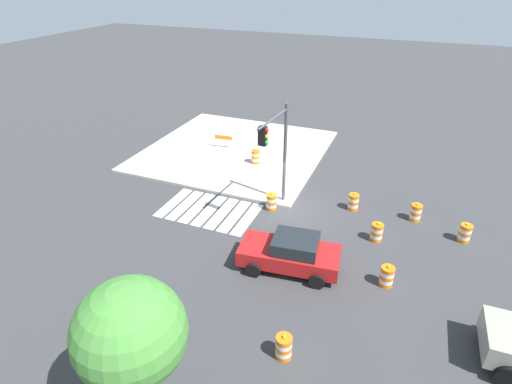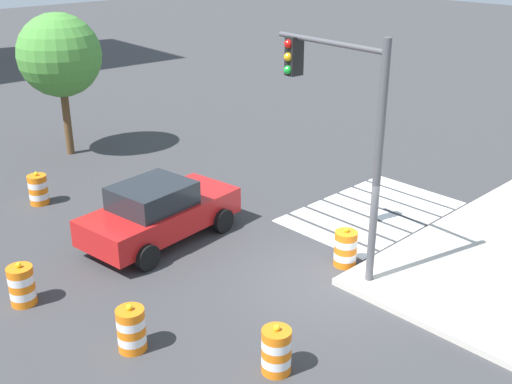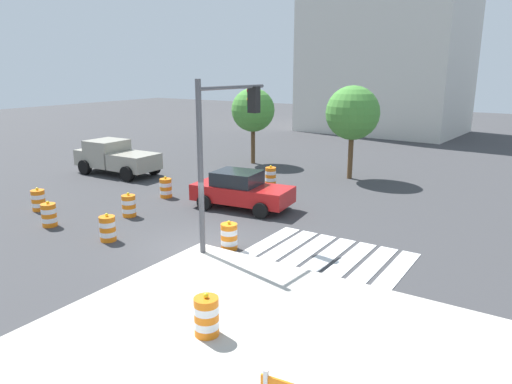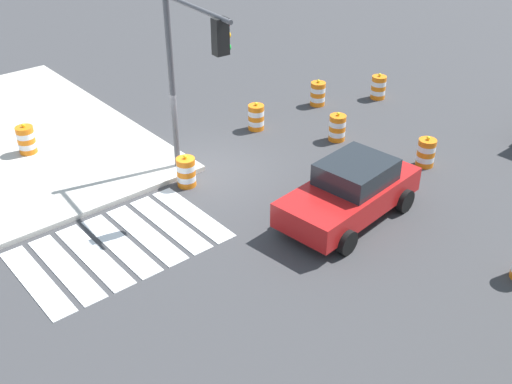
% 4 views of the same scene
% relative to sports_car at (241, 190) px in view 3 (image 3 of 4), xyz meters
% --- Properties ---
extents(ground_plane, '(120.00, 120.00, 0.00)m').
position_rel_sports_car_xyz_m(ground_plane, '(1.50, -4.65, -0.81)').
color(ground_plane, '#38383A').
extents(crosswalk_stripes, '(5.10, 3.20, 0.02)m').
position_rel_sports_car_xyz_m(crosswalk_stripes, '(5.50, -2.85, -0.80)').
color(crosswalk_stripes, silver).
rests_on(crosswalk_stripes, ground).
extents(sports_car, '(4.48, 2.51, 1.63)m').
position_rel_sports_car_xyz_m(sports_car, '(0.00, 0.00, 0.00)').
color(sports_car, red).
rests_on(sports_car, ground).
extents(pickup_truck, '(5.19, 2.43, 1.92)m').
position_rel_sports_car_xyz_m(pickup_truck, '(-10.09, 1.80, 0.16)').
color(pickup_truck, gray).
rests_on(pickup_truck, ground).
extents(traffic_barrel_near_corner, '(0.56, 0.56, 1.02)m').
position_rel_sports_car_xyz_m(traffic_barrel_near_corner, '(-1.20, 4.48, -0.36)').
color(traffic_barrel_near_corner, orange).
rests_on(traffic_barrel_near_corner, ground).
extents(traffic_barrel_crosswalk_end, '(0.56, 0.56, 1.02)m').
position_rel_sports_car_xyz_m(traffic_barrel_crosswalk_end, '(-4.01, -0.46, -0.36)').
color(traffic_barrel_crosswalk_end, orange).
rests_on(traffic_barrel_crosswalk_end, ground).
extents(traffic_barrel_median_near, '(0.56, 0.56, 1.02)m').
position_rel_sports_car_xyz_m(traffic_barrel_median_near, '(-7.11, -5.02, -0.36)').
color(traffic_barrel_median_near, orange).
rests_on(traffic_barrel_median_near, ground).
extents(traffic_barrel_median_far, '(0.56, 0.56, 1.02)m').
position_rel_sports_car_xyz_m(traffic_barrel_median_far, '(-3.21, -3.50, -0.36)').
color(traffic_barrel_median_far, orange).
rests_on(traffic_barrel_median_far, ground).
extents(traffic_barrel_far_curb, '(0.56, 0.56, 1.02)m').
position_rel_sports_car_xyz_m(traffic_barrel_far_curb, '(2.44, -4.26, -0.36)').
color(traffic_barrel_far_curb, orange).
rests_on(traffic_barrel_far_curb, ground).
extents(traffic_barrel_lane_center, '(0.56, 0.56, 1.02)m').
position_rel_sports_car_xyz_m(traffic_barrel_lane_center, '(-4.84, -6.07, -0.36)').
color(traffic_barrel_lane_center, orange).
rests_on(traffic_barrel_lane_center, ground).
extents(traffic_barrel_opposite_curb, '(0.56, 0.56, 1.02)m').
position_rel_sports_car_xyz_m(traffic_barrel_opposite_curb, '(-1.66, -5.92, -0.36)').
color(traffic_barrel_opposite_curb, orange).
rests_on(traffic_barrel_opposite_curb, ground).
extents(traffic_barrel_on_sidewalk, '(0.56, 0.56, 1.02)m').
position_rel_sports_car_xyz_m(traffic_barrel_on_sidewalk, '(5.31, -9.07, -0.21)').
color(traffic_barrel_on_sidewalk, orange).
rests_on(traffic_barrel_on_sidewalk, sidewalk_corner).
extents(traffic_light_pole, '(0.50, 3.28, 5.50)m').
position_rel_sports_car_xyz_m(traffic_light_pole, '(2.18, -4.11, 3.10)').
color(traffic_light_pole, '#4C4C51').
rests_on(traffic_light_pole, sidewalk_corner).
extents(street_tree_streetside_near, '(2.90, 2.90, 5.06)m').
position_rel_sports_car_xyz_m(street_tree_streetside_near, '(1.76, 8.03, 2.78)').
color(street_tree_streetside_near, brown).
rests_on(street_tree_streetside_near, ground).
extents(street_tree_streetside_mid, '(2.71, 2.71, 4.74)m').
position_rel_sports_car_xyz_m(street_tree_streetside_mid, '(-5.10, 8.74, 2.56)').
color(street_tree_streetside_mid, brown).
rests_on(street_tree_streetside_mid, ground).
extents(office_building_far, '(14.67, 10.96, 19.97)m').
position_rel_sports_car_xyz_m(office_building_far, '(-3.43, 28.84, 9.17)').
color(office_building_far, beige).
rests_on(office_building_far, ground).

